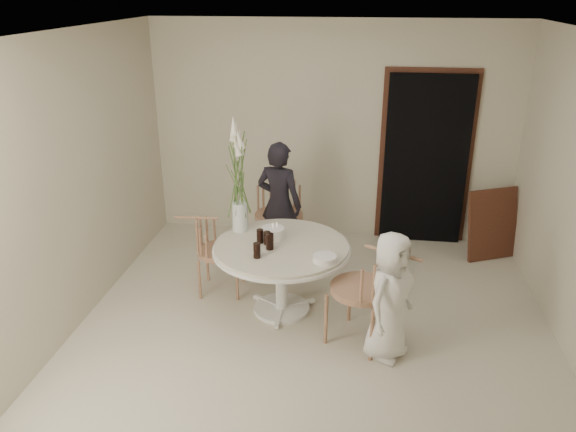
# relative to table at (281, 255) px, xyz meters

# --- Properties ---
(ground) EXTENTS (4.50, 4.50, 0.00)m
(ground) POSITION_rel_table_xyz_m (0.35, -0.25, -0.62)
(ground) COLOR beige
(ground) RESTS_ON ground
(room_shell) EXTENTS (4.50, 4.50, 4.50)m
(room_shell) POSITION_rel_table_xyz_m (0.35, -0.25, 1.00)
(room_shell) COLOR white
(room_shell) RESTS_ON ground
(doorway) EXTENTS (1.00, 0.10, 2.10)m
(doorway) POSITION_rel_table_xyz_m (1.50, 1.94, 0.43)
(doorway) COLOR black
(doorway) RESTS_ON ground
(door_trim) EXTENTS (1.12, 0.03, 2.22)m
(door_trim) POSITION_rel_table_xyz_m (1.50, 1.98, 0.49)
(door_trim) COLOR #58301E
(door_trim) RESTS_ON ground
(table) EXTENTS (1.33, 1.33, 0.73)m
(table) POSITION_rel_table_xyz_m (0.00, 0.00, 0.00)
(table) COLOR white
(table) RESTS_ON ground
(picture_frame) EXTENTS (0.66, 0.44, 0.85)m
(picture_frame) POSITION_rel_table_xyz_m (2.30, 1.54, -0.19)
(picture_frame) COLOR #58301E
(picture_frame) RESTS_ON ground
(chair_far) EXTENTS (0.60, 0.64, 0.98)m
(chair_far) POSITION_rel_table_xyz_m (-0.23, 1.33, 0.02)
(chair_far) COLOR tan
(chair_far) RESTS_ON ground
(chair_right) EXTENTS (0.72, 0.70, 0.99)m
(chair_right) POSITION_rel_table_xyz_m (0.91, -0.46, 0.02)
(chair_right) COLOR tan
(chair_right) RESTS_ON ground
(chair_left) EXTENTS (0.53, 0.50, 0.85)m
(chair_left) POSITION_rel_table_xyz_m (-0.81, 0.31, -0.06)
(chair_left) COLOR tan
(chair_left) RESTS_ON ground
(girl) EXTENTS (0.61, 0.49, 1.47)m
(girl) POSITION_rel_table_xyz_m (-0.18, 1.04, 0.12)
(girl) COLOR black
(girl) RESTS_ON ground
(boy) EXTENTS (0.61, 0.68, 1.17)m
(boy) POSITION_rel_table_xyz_m (1.02, -0.59, -0.03)
(boy) COLOR white
(boy) RESTS_ON ground
(birthday_cake) EXTENTS (0.23, 0.23, 0.16)m
(birthday_cake) POSITION_rel_table_xyz_m (-0.11, 0.14, 0.17)
(birthday_cake) COLOR white
(birthday_cake) RESTS_ON table
(cola_tumbler_a) EXTENTS (0.09, 0.09, 0.16)m
(cola_tumbler_a) POSITION_rel_table_xyz_m (-0.09, -0.11, 0.19)
(cola_tumbler_a) COLOR black
(cola_tumbler_a) RESTS_ON table
(cola_tumbler_b) EXTENTS (0.07, 0.07, 0.14)m
(cola_tumbler_b) POSITION_rel_table_xyz_m (-0.18, -0.30, 0.19)
(cola_tumbler_b) COLOR black
(cola_tumbler_b) RESTS_ON table
(cola_tumbler_c) EXTENTS (0.08, 0.08, 0.14)m
(cola_tumbler_c) POSITION_rel_table_xyz_m (-0.21, 0.02, 0.18)
(cola_tumbler_c) COLOR black
(cola_tumbler_c) RESTS_ON table
(cola_tumbler_d) EXTENTS (0.07, 0.07, 0.13)m
(cola_tumbler_d) POSITION_rel_table_xyz_m (-0.14, -0.01, 0.18)
(cola_tumbler_d) COLOR black
(cola_tumbler_d) RESTS_ON table
(plate_stack) EXTENTS (0.24, 0.24, 0.05)m
(plate_stack) POSITION_rel_table_xyz_m (0.44, -0.29, 0.14)
(plate_stack) COLOR white
(plate_stack) RESTS_ON table
(flower_vase) EXTENTS (0.16, 0.16, 1.18)m
(flower_vase) POSITION_rel_table_xyz_m (-0.47, 0.29, 0.64)
(flower_vase) COLOR silver
(flower_vase) RESTS_ON table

